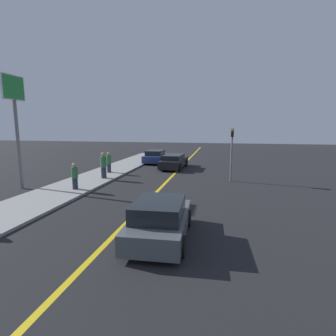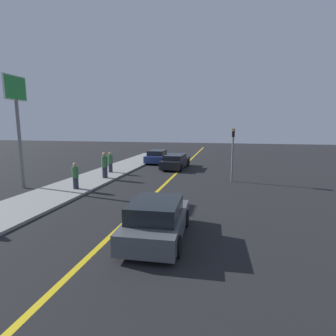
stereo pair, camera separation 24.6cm
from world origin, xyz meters
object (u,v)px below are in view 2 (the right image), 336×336
at_px(car_far_distant, 158,157).
at_px(pedestrian_by_sign, 110,162).
at_px(roadside_sign, 17,106).
at_px(car_near_right_lane, 157,220).
at_px(car_ahead_center, 176,161).
at_px(pedestrian_mid_group, 75,176).
at_px(pedestrian_far_standing, 105,165).
at_px(traffic_light, 233,149).

relative_size(car_far_distant, pedestrian_by_sign, 2.58).
bearing_deg(roadside_sign, pedestrian_by_sign, 60.87).
distance_m(car_near_right_lane, car_ahead_center, 14.97).
xyz_separation_m(pedestrian_by_sign, roadside_sign, (-3.18, -5.71, 4.01)).
bearing_deg(pedestrian_by_sign, car_far_distant, 72.73).
xyz_separation_m(pedestrian_mid_group, pedestrian_far_standing, (0.22, 3.40, 0.14)).
bearing_deg(traffic_light, roadside_sign, -159.75).
distance_m(car_far_distant, traffic_light, 10.88).
height_order(car_ahead_center, pedestrian_by_sign, pedestrian_by_sign).
relative_size(pedestrian_far_standing, traffic_light, 0.51).
distance_m(car_far_distant, pedestrian_by_sign, 7.15).
bearing_deg(pedestrian_by_sign, traffic_light, -6.34).
bearing_deg(traffic_light, pedestrian_mid_group, -153.27).
relative_size(pedestrian_by_sign, traffic_light, 0.45).
relative_size(pedestrian_mid_group, roadside_sign, 0.23).
height_order(pedestrian_mid_group, traffic_light, traffic_light).
relative_size(pedestrian_mid_group, pedestrian_far_standing, 0.85).
bearing_deg(pedestrian_far_standing, car_ahead_center, 56.32).
xyz_separation_m(pedestrian_mid_group, traffic_light, (9.08, 4.57, 1.36)).
height_order(car_near_right_lane, pedestrian_far_standing, pedestrian_far_standing).
bearing_deg(car_ahead_center, car_near_right_lane, -78.37).
bearing_deg(roadside_sign, pedestrian_far_standing, 42.71).
xyz_separation_m(pedestrian_far_standing, roadside_sign, (-3.78, -3.49, 3.91)).
xyz_separation_m(car_far_distant, pedestrian_mid_group, (-1.75, -12.45, 0.25)).
relative_size(car_near_right_lane, roadside_sign, 0.59).
relative_size(car_far_distant, pedestrian_mid_group, 2.70).
distance_m(traffic_light, roadside_sign, 13.73).
bearing_deg(pedestrian_by_sign, roadside_sign, -119.13).
height_order(car_far_distant, pedestrian_mid_group, pedestrian_mid_group).
bearing_deg(car_near_right_lane, pedestrian_mid_group, 137.21).
relative_size(car_far_distant, traffic_light, 1.16).
distance_m(car_near_right_lane, pedestrian_by_sign, 12.95).
bearing_deg(pedestrian_mid_group, pedestrian_far_standing, 86.23).
xyz_separation_m(car_far_distant, roadside_sign, (-5.30, -12.53, 4.30)).
bearing_deg(pedestrian_mid_group, car_near_right_lane, -40.18).
height_order(car_ahead_center, pedestrian_far_standing, pedestrian_far_standing).
bearing_deg(car_far_distant, traffic_light, -47.08).
relative_size(pedestrian_mid_group, pedestrian_by_sign, 0.96).
bearing_deg(pedestrian_by_sign, pedestrian_mid_group, -86.24).
bearing_deg(roadside_sign, car_near_right_lane, -28.12).
relative_size(car_far_distant, pedestrian_far_standing, 2.29).
distance_m(car_ahead_center, pedestrian_far_standing, 7.23).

